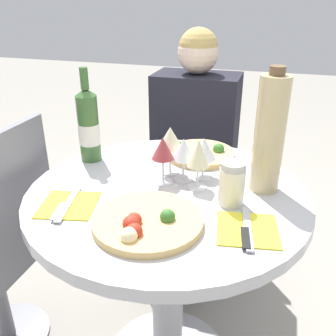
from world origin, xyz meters
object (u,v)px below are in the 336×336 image
tall_carafe (270,135)px  wine_bottle (89,126)px  dining_table (168,242)px  chair_behind_diner (197,173)px  seated_diner (190,173)px  pizza_large (146,222)px  chair_empty_side (2,252)px

tall_carafe → wine_bottle: bearing=175.7°
dining_table → tall_carafe: 0.46m
dining_table → chair_behind_diner: chair_behind_diner is taller
dining_table → seated_diner: 0.62m
dining_table → seated_diner: bearing=97.0°
chair_behind_diner → tall_carafe: bearing=117.4°
chair_behind_diner → wine_bottle: 0.80m
chair_behind_diner → pizza_large: (0.08, -0.96, 0.32)m
chair_empty_side → seated_diner: bearing=-37.1°
seated_diner → wine_bottle: size_ratio=3.62×
dining_table → chair_empty_side: bearing=-172.7°
seated_diner → pizza_large: 0.86m
chair_behind_diner → wine_bottle: bearing=68.5°
tall_carafe → seated_diner: bearing=123.6°
dining_table → chair_empty_side: chair_empty_side is taller
seated_diner → chair_empty_side: bearing=52.9°
dining_table → seated_diner: (-0.08, 0.62, -0.05)m
pizza_large → tall_carafe: (0.27, 0.29, 0.16)m
dining_table → seated_diner: seated_diner is taller
pizza_large → wine_bottle: (-0.33, 0.34, 0.11)m
dining_table → pizza_large: pizza_large is taller
dining_table → wine_bottle: (-0.32, 0.14, 0.31)m
pizza_large → tall_carafe: tall_carafe is taller
seated_diner → chair_empty_side: 0.87m
seated_diner → tall_carafe: seated_diner is taller
chair_behind_diner → tall_carafe: (0.35, -0.67, 0.48)m
chair_empty_side → tall_carafe: size_ratio=2.52×
pizza_large → tall_carafe: size_ratio=0.78×
wine_bottle → chair_empty_side: bearing=-142.3°
dining_table → wine_bottle: wine_bottle is taller
chair_empty_side → wine_bottle: bearing=-52.3°
chair_behind_diner → pizza_large: chair_behind_diner is taller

